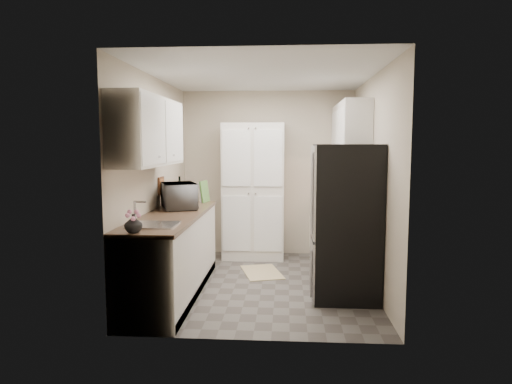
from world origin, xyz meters
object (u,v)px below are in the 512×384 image
electric_range (340,240)px  wine_bottle (180,191)px  toaster_oven (335,190)px  pantry_cabinet (254,191)px  microwave (180,196)px  refrigerator (346,222)px

electric_range → wine_bottle: size_ratio=3.49×
wine_bottle → toaster_oven: size_ratio=0.88×
pantry_cabinet → electric_range: size_ratio=1.77×
pantry_cabinet → toaster_oven: size_ratio=5.45×
microwave → toaster_oven: microwave is taller
refrigerator → wine_bottle: size_ratio=5.24×
electric_range → microwave: bearing=-169.2°
microwave → wine_bottle: (-0.12, 0.50, 0.01)m
electric_range → toaster_oven: bearing=88.8°
electric_range → refrigerator: size_ratio=0.66×
refrigerator → pantry_cabinet: bearing=123.5°
wine_bottle → refrigerator: bearing=-24.2°
wine_bottle → toaster_oven: wine_bottle is taller
electric_range → microwave: size_ratio=2.02×
wine_bottle → pantry_cabinet: bearing=40.8°
refrigerator → toaster_oven: (0.05, 1.72, 0.18)m
wine_bottle → toaster_oven: 2.27m
pantry_cabinet → microwave: bearing=-121.8°
pantry_cabinet → toaster_oven: pantry_cabinet is taller
toaster_oven → wine_bottle: bearing=-179.6°
microwave → wine_bottle: 0.52m
toaster_oven → pantry_cabinet: bearing=159.7°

